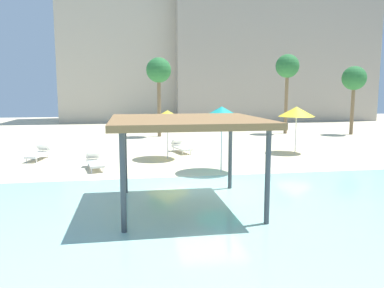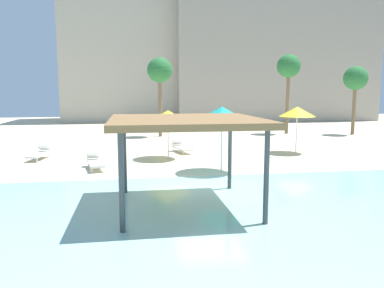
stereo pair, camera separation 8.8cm
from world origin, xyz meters
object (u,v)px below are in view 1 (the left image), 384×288
at_px(beach_umbrella_yellow_3, 297,112).
at_px(palm_tree_0, 159,72).
at_px(palm_tree_1, 287,68).
at_px(lounge_chair_1, 39,153).
at_px(palm_tree_2, 354,80).
at_px(shade_pavilion, 187,124).
at_px(beach_umbrella_yellow_0, 167,116).
at_px(lounge_chair_2, 181,147).
at_px(lounge_chair_0, 95,161).
at_px(beach_umbrella_teal_4, 222,114).

xyz_separation_m(beach_umbrella_yellow_3, palm_tree_0, (-7.03, 9.04, 2.59)).
bearing_deg(palm_tree_0, palm_tree_1, 2.04).
distance_m(beach_umbrella_yellow_3, lounge_chair_1, 14.05).
relative_size(palm_tree_1, palm_tree_2, 1.18).
xyz_separation_m(shade_pavilion, beach_umbrella_yellow_3, (7.62, 9.06, -0.19)).
relative_size(beach_umbrella_yellow_0, lounge_chair_1, 1.27).
distance_m(lounge_chair_2, palm_tree_2, 16.83).
bearing_deg(lounge_chair_2, lounge_chair_1, -96.10).
height_order(lounge_chair_0, lounge_chair_2, same).
bearing_deg(shade_pavilion, lounge_chair_1, 124.47).
height_order(shade_pavilion, beach_umbrella_teal_4, beach_umbrella_teal_4).
distance_m(beach_umbrella_yellow_3, palm_tree_2, 11.75).
relative_size(lounge_chair_2, palm_tree_2, 0.36).
xyz_separation_m(beach_umbrella_yellow_0, palm_tree_2, (15.80, 8.60, 2.20)).
height_order(beach_umbrella_yellow_3, lounge_chair_1, beach_umbrella_yellow_3).
height_order(palm_tree_0, palm_tree_2, palm_tree_0).
relative_size(beach_umbrella_teal_4, palm_tree_2, 0.52).
height_order(beach_umbrella_yellow_3, palm_tree_2, palm_tree_2).
relative_size(shade_pavilion, beach_umbrella_yellow_0, 1.74).
height_order(palm_tree_0, palm_tree_1, palm_tree_1).
bearing_deg(palm_tree_1, lounge_chair_0, -139.62).
relative_size(beach_umbrella_yellow_3, beach_umbrella_teal_4, 0.92).
xyz_separation_m(beach_umbrella_teal_4, lounge_chair_2, (-1.03, 5.56, -2.18)).
bearing_deg(beach_umbrella_yellow_3, lounge_chair_0, -165.75).
bearing_deg(palm_tree_0, beach_umbrella_yellow_0, -91.89).
xyz_separation_m(beach_umbrella_teal_4, lounge_chair_1, (-8.50, 4.47, -2.18)).
bearing_deg(lounge_chair_0, palm_tree_1, 118.68).
bearing_deg(shade_pavilion, beach_umbrella_yellow_3, 49.96).
relative_size(lounge_chair_0, lounge_chair_2, 1.00).
relative_size(beach_umbrella_teal_4, lounge_chair_0, 1.43).
relative_size(beach_umbrella_yellow_0, beach_umbrella_teal_4, 0.88).
bearing_deg(beach_umbrella_yellow_3, beach_umbrella_teal_4, -141.04).
xyz_separation_m(beach_umbrella_yellow_0, lounge_chair_1, (-6.55, 0.80, -1.87)).
height_order(beach_umbrella_yellow_3, beach_umbrella_teal_4, beach_umbrella_teal_4).
distance_m(beach_umbrella_teal_4, lounge_chair_2, 6.06).
xyz_separation_m(beach_umbrella_yellow_0, beach_umbrella_teal_4, (1.95, -3.66, 0.31)).
bearing_deg(palm_tree_1, lounge_chair_2, -140.21).
bearing_deg(beach_umbrella_teal_4, lounge_chair_1, 152.28).
relative_size(beach_umbrella_yellow_3, palm_tree_1, 0.41).
relative_size(beach_umbrella_teal_4, palm_tree_1, 0.44).
bearing_deg(lounge_chair_1, palm_tree_2, 119.14).
xyz_separation_m(beach_umbrella_yellow_3, palm_tree_1, (3.45, 9.41, 3.01)).
bearing_deg(palm_tree_0, lounge_chair_1, -127.56).
relative_size(beach_umbrella_yellow_0, lounge_chair_0, 1.27).
bearing_deg(palm_tree_2, shade_pavilion, -133.46).
relative_size(beach_umbrella_yellow_3, lounge_chair_1, 1.33).
distance_m(beach_umbrella_yellow_3, palm_tree_0, 11.74).
relative_size(lounge_chair_0, palm_tree_0, 0.33).
distance_m(beach_umbrella_yellow_3, lounge_chair_0, 11.38).
relative_size(beach_umbrella_teal_4, lounge_chair_2, 1.43).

